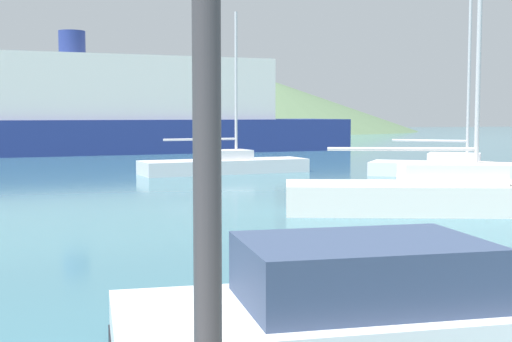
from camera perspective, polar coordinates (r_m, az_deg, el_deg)
The scene contains 7 objects.
motorboat_near at distance 8.38m, azimuth 17.00°, elevation -10.92°, with size 7.38×2.66×2.07m.
sailboat_inner at distance 19.29m, azimuth 15.30°, elevation -1.72°, with size 8.80×4.90×10.87m.
sailboat_middle at distance 31.07m, azimuth -2.53°, elevation 0.56°, with size 7.54×2.86×6.99m.
sailboat_outer at distance 30.59m, azimuth 15.56°, elevation 0.30°, with size 6.70×5.80×7.23m.
ferry_distant at distance 48.13m, azimuth -14.40°, elevation 4.70°, with size 38.05×10.20×7.94m.
hill_central at distance 89.89m, azimuth -11.75°, elevation 5.06°, with size 33.70×33.70×6.91m.
hill_east at distance 108.02m, azimuth 1.35°, elevation 5.21°, with size 43.30×43.30×7.48m.
Camera 1 is at (-5.72, -2.44, 2.58)m, focal length 50.00 mm.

